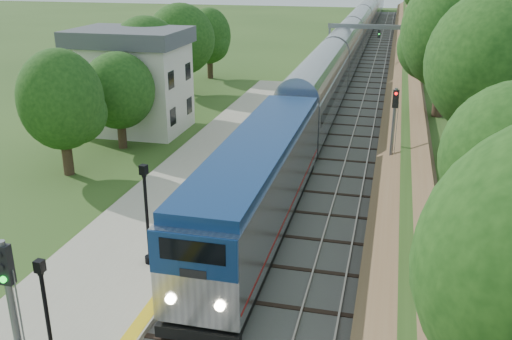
% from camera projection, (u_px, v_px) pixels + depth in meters
% --- Properties ---
extents(trackbed, '(9.50, 170.00, 0.28)m').
position_uv_depth(trackbed, '(361.00, 71.00, 69.95)').
color(trackbed, '#4C4944').
rests_on(trackbed, ground).
extents(platform, '(6.40, 68.00, 0.38)m').
position_uv_depth(platform, '(174.00, 206.00, 31.44)').
color(platform, '#A69D86').
rests_on(platform, ground).
extents(yellow_stripe, '(0.55, 68.00, 0.01)m').
position_uv_depth(yellow_stripe, '(224.00, 208.00, 30.74)').
color(yellow_stripe, gold).
rests_on(yellow_stripe, platform).
extents(embankment, '(10.64, 170.00, 11.70)m').
position_uv_depth(embankment, '(433.00, 58.00, 67.44)').
color(embankment, brown).
rests_on(embankment, ground).
extents(station_building, '(8.60, 6.60, 8.00)m').
position_uv_depth(station_building, '(132.00, 80.00, 44.79)').
color(station_building, beige).
rests_on(station_building, ground).
extents(signal_gantry, '(8.40, 0.38, 6.20)m').
position_uv_depth(signal_gantry, '(365.00, 37.00, 63.63)').
color(signal_gantry, slate).
rests_on(signal_gantry, ground).
extents(trees_behind_platform, '(7.82, 53.32, 7.21)m').
position_uv_depth(trees_behind_platform, '(108.00, 104.00, 35.50)').
color(trees_behind_platform, '#332316').
rests_on(trees_behind_platform, ground).
extents(train, '(3.18, 149.20, 4.68)m').
position_uv_depth(train, '(357.00, 34.00, 86.29)').
color(train, black).
rests_on(train, trackbed).
extents(lamppost_mid, '(0.42, 0.42, 4.24)m').
position_uv_depth(lamppost_mid, '(49.00, 327.00, 17.67)').
color(lamppost_mid, black).
rests_on(lamppost_mid, platform).
extents(lamppost_far, '(0.45, 0.45, 4.59)m').
position_uv_depth(lamppost_far, '(147.00, 220.00, 24.52)').
color(lamppost_far, black).
rests_on(lamppost_far, platform).
extents(signal_platform, '(0.36, 0.29, 6.22)m').
position_uv_depth(signal_platform, '(15.00, 325.00, 14.60)').
color(signal_platform, slate).
rests_on(signal_platform, platform).
extents(signal_farside, '(0.34, 0.27, 6.21)m').
position_uv_depth(signal_farside, '(393.00, 130.00, 32.15)').
color(signal_farside, slate).
rests_on(signal_farside, ground).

